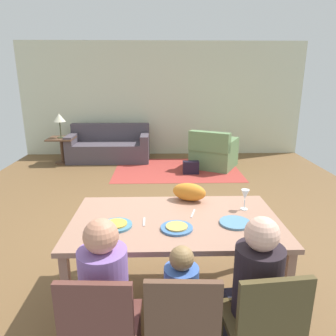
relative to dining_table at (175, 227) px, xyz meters
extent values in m
cube|color=brown|center=(-0.05, 2.09, -0.70)|extent=(6.84, 6.61, 0.02)
cube|color=beige|center=(-0.05, 5.45, 0.66)|extent=(6.84, 0.10, 2.70)
cube|color=#A37660|center=(0.00, 0.00, 0.05)|extent=(1.73, 1.01, 0.04)
cube|color=#A37660|center=(-0.80, -0.44, -0.33)|extent=(0.06, 0.06, 0.72)
cube|color=#A37660|center=(0.80, -0.44, -0.33)|extent=(0.06, 0.06, 0.72)
cube|color=#A37660|center=(-0.80, 0.44, -0.33)|extent=(0.06, 0.06, 0.72)
cube|color=#A37660|center=(0.80, 0.44, -0.33)|extent=(0.06, 0.06, 0.72)
cylinder|color=teal|center=(-0.47, -0.12, 0.08)|extent=(0.25, 0.25, 0.02)
cylinder|color=gold|center=(-0.47, -0.12, 0.09)|extent=(0.17, 0.17, 0.01)
cylinder|color=teal|center=(0.00, -0.18, 0.08)|extent=(0.25, 0.25, 0.02)
cylinder|color=gold|center=(0.00, -0.18, 0.09)|extent=(0.17, 0.17, 0.01)
cylinder|color=#5486A8|center=(0.47, -0.10, 0.08)|extent=(0.25, 0.25, 0.02)
cylinder|color=silver|center=(0.62, 0.18, 0.07)|extent=(0.06, 0.06, 0.01)
cylinder|color=silver|center=(0.62, 0.18, 0.12)|extent=(0.01, 0.01, 0.09)
cone|color=silver|center=(0.62, 0.18, 0.21)|extent=(0.07, 0.07, 0.09)
cube|color=silver|center=(-0.26, -0.05, 0.07)|extent=(0.02, 0.15, 0.01)
cube|color=silver|center=(0.16, 0.10, 0.07)|extent=(0.06, 0.17, 0.01)
cube|color=brown|center=(-0.47, -0.78, -0.26)|extent=(0.44, 0.44, 0.04)
cube|color=brown|center=(-0.48, -0.97, -0.03)|extent=(0.42, 0.06, 0.42)
cube|color=brown|center=(-0.29, -0.61, -0.49)|extent=(0.04, 0.04, 0.41)
cube|color=brown|center=(-0.65, -0.60, -0.49)|extent=(0.04, 0.04, 0.41)
cube|color=#2A3B4E|center=(-0.47, -0.64, -0.47)|extent=(0.28, 0.35, 0.45)
cylinder|color=#8B65B5|center=(-0.47, -0.72, -0.01)|extent=(0.30, 0.30, 0.46)
sphere|color=tan|center=(-0.47, -0.72, 0.31)|extent=(0.21, 0.21, 0.21)
cube|color=brown|center=(0.00, -0.78, -0.26)|extent=(0.44, 0.44, 0.04)
cube|color=brown|center=(-0.01, -0.97, -0.03)|extent=(0.42, 0.06, 0.42)
cube|color=brown|center=(0.19, -0.61, -0.49)|extent=(0.04, 0.04, 0.41)
cube|color=brown|center=(-0.17, -0.60, -0.49)|extent=(0.04, 0.04, 0.41)
cube|color=#2E3A54|center=(0.00, -0.67, -0.47)|extent=(0.20, 0.25, 0.45)
cylinder|color=#3E63B8|center=(0.00, -0.72, -0.08)|extent=(0.22, 0.22, 0.33)
sphere|color=#977549|center=(0.00, -0.72, 0.16)|extent=(0.15, 0.15, 0.15)
cube|color=#4F4122|center=(0.47, -0.78, -0.26)|extent=(0.46, 0.46, 0.04)
cube|color=#4F4122|center=(0.49, -0.97, -0.03)|extent=(0.42, 0.08, 0.42)
cube|color=#4F4122|center=(0.64, -0.59, -0.49)|extent=(0.04, 0.04, 0.41)
cube|color=#4F4122|center=(0.28, -0.62, -0.49)|extent=(0.04, 0.04, 0.41)
cube|color=#2C2F46|center=(0.47, -0.64, -0.47)|extent=(0.29, 0.36, 0.45)
cylinder|color=black|center=(0.47, -0.72, -0.01)|extent=(0.30, 0.30, 0.46)
sphere|color=beige|center=(0.47, -0.72, 0.31)|extent=(0.21, 0.21, 0.21)
ellipsoid|color=orange|center=(0.15, 0.40, 0.15)|extent=(0.36, 0.26, 0.17)
cube|color=#A73831|center=(0.23, 3.98, -0.69)|extent=(2.60, 1.80, 0.01)
cube|color=#4A434C|center=(-1.30, 4.78, -0.48)|extent=(1.85, 0.84, 0.42)
cube|color=#4A434C|center=(-1.30, 5.12, -0.07)|extent=(1.85, 0.20, 0.40)
cube|color=#4A434C|center=(-2.14, 4.78, -0.17)|extent=(0.18, 0.84, 0.20)
cube|color=#4A434C|center=(-0.47, 4.78, -0.17)|extent=(0.18, 0.84, 0.20)
cube|color=#638555|center=(1.05, 4.18, -0.48)|extent=(1.15, 1.14, 0.42)
cube|color=#638555|center=(0.89, 3.88, -0.07)|extent=(0.84, 0.58, 0.40)
cube|color=#638555|center=(1.34, 4.02, -0.17)|extent=(0.56, 0.82, 0.20)
cube|color=#638555|center=(0.75, 4.33, -0.17)|extent=(0.56, 0.82, 0.20)
cube|color=brown|center=(-2.33, 4.58, -0.13)|extent=(0.56, 0.56, 0.03)
cylinder|color=brown|center=(-2.33, 4.58, -0.42)|extent=(0.08, 0.08, 0.55)
cylinder|color=brown|center=(-2.33, 4.58, -0.68)|extent=(0.36, 0.36, 0.03)
cylinder|color=#474B30|center=(-2.33, 4.58, -0.10)|extent=(0.16, 0.16, 0.02)
cylinder|color=#474B30|center=(-2.33, 4.58, 0.08)|extent=(0.02, 0.02, 0.34)
cone|color=beige|center=(-2.33, 4.58, 0.34)|extent=(0.26, 0.26, 0.18)
cube|color=black|center=(0.50, 3.68, -0.56)|extent=(0.32, 0.16, 0.26)
camera|label=1|loc=(-0.13, -2.37, 1.21)|focal=33.44mm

